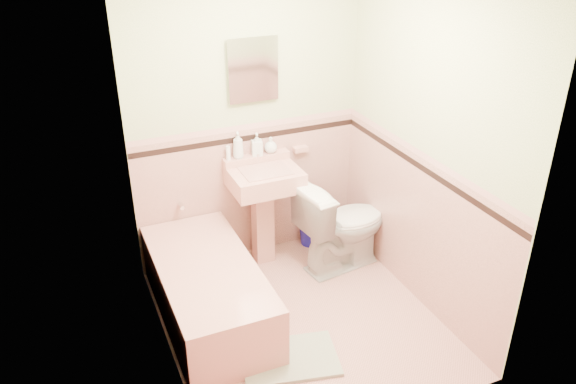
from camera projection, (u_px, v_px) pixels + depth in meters
name	position (u px, v px, depth m)	size (l,w,h in m)	color
floor	(301.00, 320.00, 4.45)	(2.20, 2.20, 0.00)	tan
wall_back	(247.00, 123.00, 4.78)	(2.50, 2.50, 0.00)	#EFE4C3
wall_front	(392.00, 258.00, 2.98)	(2.50, 2.50, 0.00)	#EFE4C3
wall_left	(155.00, 202.00, 3.52)	(2.50, 2.50, 0.00)	#EFE4C3
wall_right	(426.00, 151.00, 4.23)	(2.50, 2.50, 0.00)	#EFE4C3
wainscot_back	(250.00, 193.00, 5.06)	(2.00, 2.00, 0.00)	#D3988D
wainscot_front	(381.00, 352.00, 3.29)	(2.00, 2.00, 0.00)	#D3988D
wainscot_left	(167.00, 288.00, 3.82)	(2.20, 2.20, 0.00)	#D3988D
wainscot_right	(415.00, 228.00, 4.53)	(2.20, 2.20, 0.00)	#D3988D
accent_back	(249.00, 138.00, 4.82)	(2.00, 2.00, 0.00)	black
accent_front	(388.00, 276.00, 3.05)	(2.00, 2.00, 0.00)	black
accent_left	(160.00, 220.00, 3.59)	(2.20, 2.20, 0.00)	black
accent_right	(422.00, 168.00, 4.29)	(2.20, 2.20, 0.00)	black
cap_back	(248.00, 127.00, 4.78)	(2.00, 2.00, 0.00)	#D09590
cap_front	(389.00, 261.00, 3.01)	(2.00, 2.00, 0.00)	#D09590
cap_left	(158.00, 206.00, 3.54)	(2.20, 2.20, 0.00)	#D09590
cap_right	(423.00, 156.00, 4.24)	(2.20, 2.20, 0.00)	#D09590
bathtub	(208.00, 293.00, 4.39)	(0.70, 1.50, 0.45)	tan
tub_faucet	(181.00, 205.00, 4.79)	(0.04, 0.04, 0.12)	silver
sink	(265.00, 218.00, 4.96)	(0.58, 0.48, 0.91)	tan
sink_faucet	(258.00, 159.00, 4.85)	(0.02, 0.02, 0.10)	silver
medicine_cabinet	(253.00, 70.00, 4.57)	(0.38, 0.04, 0.47)	white
soap_dish	(300.00, 149.00, 5.05)	(0.13, 0.08, 0.04)	tan
soap_bottle_left	(238.00, 145.00, 4.76)	(0.09, 0.09, 0.23)	#B2B2B2
soap_bottle_mid	(257.00, 144.00, 4.83)	(0.09, 0.09, 0.19)	#B2B2B2
soap_bottle_right	(271.00, 145.00, 4.89)	(0.11, 0.11, 0.14)	#B2B2B2
tube	(228.00, 153.00, 4.76)	(0.04, 0.04, 0.12)	white
toilet	(343.00, 225.00, 4.95)	(0.46, 0.80, 0.82)	white
bucket	(310.00, 233.00, 5.40)	(0.22, 0.22, 0.22)	#1818AD
bath_mat	(290.00, 359.00, 4.06)	(0.67, 0.45, 0.03)	#919F85
shoe	(264.00, 349.00, 4.08)	(0.17, 0.08, 0.07)	#BF1E59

